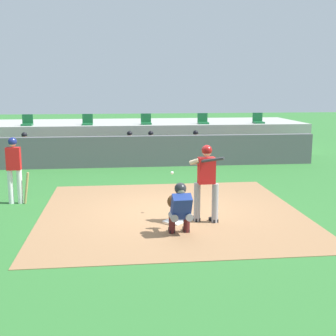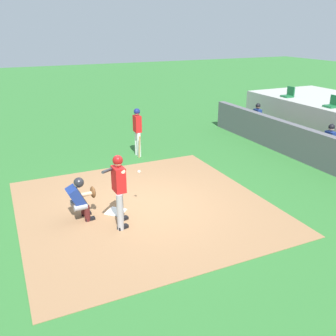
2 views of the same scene
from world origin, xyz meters
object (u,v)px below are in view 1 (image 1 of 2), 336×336
home_plate (175,221)px  catcher_crouched (180,207)px  batter_at_plate (206,178)px  dugout_player_1 (130,147)px  dugout_player_0 (24,148)px  stadium_seat_3 (203,121)px  dugout_player_3 (196,146)px  stadium_seat_0 (27,122)px  stadium_seat_2 (146,121)px  stadium_seat_4 (258,120)px  on_deck_batter (14,166)px  dugout_player_2 (151,146)px  stadium_seat_1 (88,122)px

home_plate → catcher_crouched: size_ratio=0.23×
batter_at_plate → dugout_player_1: 8.37m
dugout_player_0 → stadium_seat_3: 7.89m
dugout_player_3 → stadium_seat_0: bearing=164.1°
stadium_seat_0 → stadium_seat_2: size_ratio=1.00×
stadium_seat_4 → home_plate: bearing=-117.1°
stadium_seat_0 → stadium_seat_2: same height
home_plate → on_deck_batter: size_ratio=0.25×
stadium_seat_2 → dugout_player_1: bearing=-111.5°
dugout_player_2 → dugout_player_3: (1.87, 0.00, 0.00)m
dugout_player_2 → stadium_seat_0: size_ratio=2.71×
dugout_player_1 → stadium_seat_0: (-4.40, 2.03, 0.86)m
home_plate → dugout_player_3: dugout_player_3 is taller
dugout_player_3 → stadium_seat_1: bearing=155.8°
dugout_player_1 → stadium_seat_2: 2.35m
on_deck_batter → dugout_player_0: (-0.94, 6.01, -0.35)m
catcher_crouched → dugout_player_3: size_ratio=1.47×
stadium_seat_0 → stadium_seat_3: size_ratio=1.00×
stadium_seat_4 → catcher_crouched: bearing=-115.3°
batter_at_plate → dugout_player_1: (-1.49, 8.23, -0.36)m
catcher_crouched → batter_at_plate: bearing=47.8°
on_deck_batter → stadium_seat_2: 9.01m
home_plate → dugout_player_3: 8.40m
dugout_player_0 → on_deck_batter: bearing=-81.1°
batter_at_plate → dugout_player_2: size_ratio=1.39×
dugout_player_1 → dugout_player_2: same height
stadium_seat_4 → on_deck_batter: bearing=-138.9°
stadium_seat_1 → dugout_player_3: bearing=-24.2°
home_plate → dugout_player_2: 8.17m
stadium_seat_2 → dugout_player_3: bearing=-46.5°
stadium_seat_3 → stadium_seat_4: size_ratio=1.00×
home_plate → stadium_seat_0: bearing=117.1°
stadium_seat_2 → stadium_seat_4: size_ratio=1.00×
stadium_seat_3 → dugout_player_2: bearing=-141.3°
on_deck_batter → stadium_seat_3: stadium_seat_3 is taller
stadium_seat_1 → stadium_seat_4: bearing=0.0°
stadium_seat_0 → stadium_seat_1: 2.60m
batter_at_plate → dugout_player_2: batter_at_plate is taller
stadium_seat_0 → dugout_player_2: bearing=-21.1°
dugout_player_0 → dugout_player_2: size_ratio=1.00×
dugout_player_1 → stadium_seat_1: (-1.80, 2.03, 0.86)m
home_plate → stadium_seat_3: stadium_seat_3 is taller
stadium_seat_4 → dugout_player_3: bearing=-148.1°
stadium_seat_4 → stadium_seat_1: bearing=180.0°
batter_at_plate → dugout_player_2: 8.26m
catcher_crouched → stadium_seat_2: stadium_seat_2 is taller
dugout_player_1 → stadium_seat_2: bearing=68.5°
batter_at_plate → dugout_player_2: bearing=94.4°
dugout_player_2 → stadium_seat_3: (2.54, 2.03, 0.86)m
stadium_seat_1 → stadium_seat_3: bearing=0.0°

